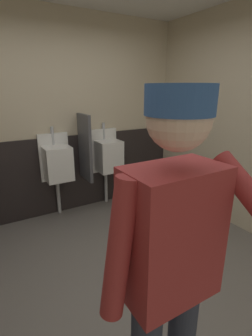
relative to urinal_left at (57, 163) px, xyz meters
name	(u,v)px	position (x,y,z in m)	size (l,w,h in m)	color
ground_plane	(119,287)	(0.06, -1.58, -0.80)	(4.27, 4.07, 0.04)	slate
wall_back	(53,118)	(0.06, 0.22, 0.56)	(4.27, 0.12, 2.68)	beige
wainscot_band_back	(60,175)	(0.06, 0.14, -0.23)	(3.67, 0.03, 1.09)	black
urinal_left	(57,163)	(0.00, 0.00, 0.00)	(0.40, 0.34, 1.24)	white
urinal_middle	(108,155)	(0.75, 0.00, 0.00)	(0.40, 0.34, 1.24)	white
privacy_divider_panel	(85,148)	(0.38, -0.07, 0.17)	(0.04, 0.40, 0.90)	#4C4C51
person	(171,259)	(-0.21, -2.54, 0.26)	(0.62, 0.60, 1.74)	#2D3342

